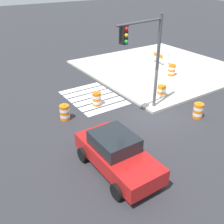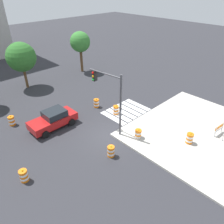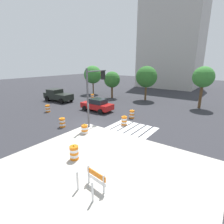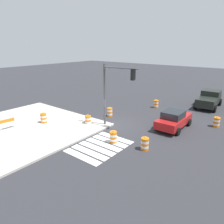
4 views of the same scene
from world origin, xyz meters
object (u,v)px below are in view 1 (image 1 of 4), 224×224
(traffic_barrel_near_corner, at_px, (97,99))
(sports_car, at_px, (117,153))
(traffic_light_pole, at_px, (145,49))
(traffic_barrel_far_curb, at_px, (65,112))
(traffic_barrel_median_near, at_px, (198,111))
(construction_barricade, at_px, (159,57))
(traffic_barrel_lane_center, at_px, (161,92))
(traffic_barrel_on_sidewalk, at_px, (172,70))

(traffic_barrel_near_corner, bearing_deg, sports_car, 157.04)
(traffic_barrel_near_corner, height_order, traffic_light_pole, traffic_light_pole)
(traffic_barrel_far_curb, height_order, traffic_light_pole, traffic_light_pole)
(traffic_barrel_median_near, height_order, construction_barricade, construction_barricade)
(traffic_barrel_median_near, xyz_separation_m, construction_barricade, (8.45, -4.77, 0.27))
(sports_car, height_order, construction_barricade, sports_car)
(traffic_barrel_far_curb, height_order, traffic_barrel_lane_center, same)
(construction_barricade, bearing_deg, traffic_barrel_near_corner, 113.38)
(traffic_barrel_far_curb, bearing_deg, traffic_light_pole, -115.35)
(traffic_barrel_on_sidewalk, bearing_deg, traffic_barrel_lane_center, 125.89)
(traffic_light_pole, bearing_deg, construction_barricade, -49.00)
(traffic_barrel_median_near, height_order, traffic_barrel_lane_center, same)
(traffic_barrel_median_near, bearing_deg, traffic_barrel_lane_center, -1.25)
(sports_car, height_order, traffic_barrel_near_corner, sports_car)
(construction_barricade, bearing_deg, traffic_barrel_lane_center, 138.46)
(traffic_barrel_lane_center, bearing_deg, traffic_barrel_on_sidewalk, -54.11)
(traffic_barrel_lane_center, xyz_separation_m, traffic_light_pole, (-0.96, 2.50, 3.46))
(sports_car, height_order, traffic_light_pole, traffic_light_pole)
(traffic_barrel_far_curb, bearing_deg, construction_barricade, -69.03)
(traffic_barrel_near_corner, relative_size, construction_barricade, 0.78)
(traffic_barrel_lane_center, bearing_deg, sports_car, 122.61)
(traffic_barrel_far_curb, xyz_separation_m, traffic_barrel_on_sidewalk, (1.48, -9.99, 0.15))
(traffic_barrel_median_near, xyz_separation_m, traffic_barrel_lane_center, (3.13, -0.07, 0.00))
(traffic_barrel_near_corner, xyz_separation_m, traffic_barrel_lane_center, (-1.49, -4.14, 0.00))
(traffic_barrel_on_sidewalk, bearing_deg, sports_car, 123.76)
(traffic_barrel_on_sidewalk, height_order, traffic_light_pole, traffic_light_pole)
(traffic_barrel_near_corner, xyz_separation_m, traffic_light_pole, (-2.44, -1.64, 3.46))
(traffic_barrel_near_corner, relative_size, traffic_light_pole, 0.19)
(traffic_barrel_lane_center, bearing_deg, construction_barricade, -41.54)
(traffic_barrel_lane_center, height_order, construction_barricade, construction_barricade)
(traffic_barrel_lane_center, xyz_separation_m, traffic_barrel_on_sidewalk, (2.46, -3.39, 0.15))
(traffic_barrel_near_corner, xyz_separation_m, traffic_barrel_on_sidewalk, (0.97, -7.54, 0.15))
(traffic_barrel_far_curb, distance_m, traffic_light_pole, 5.69)
(traffic_barrel_far_curb, height_order, construction_barricade, construction_barricade)
(traffic_barrel_median_near, distance_m, traffic_barrel_lane_center, 3.14)
(traffic_barrel_near_corner, relative_size, traffic_barrel_lane_center, 1.00)
(sports_car, height_order, traffic_barrel_far_curb, sports_car)
(construction_barricade, relative_size, traffic_light_pole, 0.24)
(sports_car, xyz_separation_m, traffic_barrel_lane_center, (4.19, -6.55, -0.36))
(sports_car, bearing_deg, traffic_barrel_median_near, -80.76)
(traffic_barrel_median_near, bearing_deg, construction_barricade, -29.48)
(traffic_barrel_median_near, bearing_deg, traffic_barrel_far_curb, 57.75)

